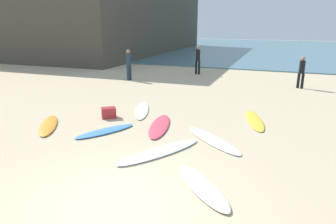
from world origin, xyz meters
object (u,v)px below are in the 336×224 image
at_px(surfboard_4, 48,125).
at_px(surfboard_6, 202,186).
at_px(beachgoer_mid, 302,71).
at_px(beach_cooler, 109,113).
at_px(surfboard_3, 255,120).
at_px(beachgoer_near, 198,58).
at_px(surfboard_1, 213,140).
at_px(surfboard_2, 105,131).
at_px(surfboard_7, 160,152).
at_px(beachgoer_far, 129,63).
at_px(surfboard_0, 142,110).
at_px(surfboard_5, 160,126).

height_order(surfboard_4, surfboard_6, surfboard_4).
relative_size(beachgoer_mid, beach_cooler, 3.29).
height_order(surfboard_3, beachgoer_near, beachgoer_near).
bearing_deg(surfboard_1, surfboard_2, -39.54).
bearing_deg(surfboard_7, surfboard_1, -100.12).
xyz_separation_m(surfboard_2, beachgoer_near, (-0.55, 11.74, 0.98)).
xyz_separation_m(surfboard_6, beachgoer_far, (-7.30, 10.19, 0.95)).
distance_m(surfboard_0, surfboard_5, 2.02).
relative_size(surfboard_0, surfboard_7, 0.97).
relative_size(surfboard_0, beachgoer_near, 1.38).
height_order(surfboard_7, beachgoer_far, beachgoer_far).
height_order(surfboard_3, surfboard_4, surfboard_4).
bearing_deg(surfboard_0, surfboard_3, 161.25).
relative_size(beachgoer_near, beach_cooler, 3.68).
height_order(surfboard_2, surfboard_6, surfboard_6).
xyz_separation_m(surfboard_1, beach_cooler, (-3.96, 0.80, 0.15)).
distance_m(surfboard_1, surfboard_7, 1.70).
height_order(surfboard_7, beachgoer_near, beachgoer_near).
relative_size(surfboard_5, surfboard_6, 1.21).
bearing_deg(surfboard_4, beachgoer_far, 65.49).
bearing_deg(beachgoer_mid, surfboard_5, 78.10).
bearing_deg(beachgoer_mid, surfboard_0, 65.69).
xyz_separation_m(beachgoer_near, beachgoer_mid, (6.18, -2.37, -0.12)).
distance_m(surfboard_0, surfboard_3, 4.17).
bearing_deg(beach_cooler, surfboard_4, -130.48).
height_order(surfboard_3, surfboard_5, surfboard_5).
relative_size(surfboard_1, surfboard_6, 1.21).
relative_size(surfboard_1, surfboard_3, 1.00).
height_order(surfboard_5, beachgoer_far, beachgoer_far).
relative_size(surfboard_0, surfboard_4, 1.16).
relative_size(surfboard_1, beachgoer_mid, 1.50).
relative_size(surfboard_2, beachgoer_far, 1.12).
bearing_deg(surfboard_2, beachgoer_mid, -93.24).
relative_size(surfboard_1, beachgoer_near, 1.34).
xyz_separation_m(surfboard_4, beachgoer_far, (-1.61, 8.32, 0.95)).
relative_size(surfboard_3, beach_cooler, 4.90).
relative_size(surfboard_3, surfboard_4, 1.11).
height_order(surfboard_5, beach_cooler, beach_cooler).
relative_size(surfboard_2, surfboard_4, 0.92).
relative_size(surfboard_6, surfboard_7, 0.77).
distance_m(surfboard_4, surfboard_7, 4.25).
relative_size(beachgoer_near, beachgoer_mid, 1.12).
xyz_separation_m(surfboard_6, beachgoer_near, (-4.22, 13.82, 0.98)).
relative_size(surfboard_7, beachgoer_mid, 1.60).
xyz_separation_m(surfboard_2, surfboard_7, (2.18, -0.79, -0.00)).
bearing_deg(beachgoer_near, surfboard_0, 91.68).
bearing_deg(beach_cooler, beachgoer_far, 113.31).
bearing_deg(surfboard_2, surfboard_3, -117.41).
relative_size(beachgoer_far, beach_cooler, 3.60).
distance_m(surfboard_3, surfboard_7, 4.15).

